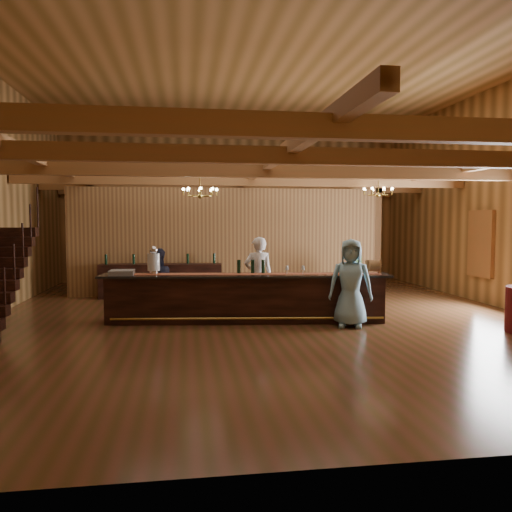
{
  "coord_description": "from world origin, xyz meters",
  "views": [
    {
      "loc": [
        -1.73,
        -11.05,
        2.14
      ],
      "look_at": [
        -0.04,
        0.76,
        1.3
      ],
      "focal_mm": 35.0,
      "sensor_mm": 36.0,
      "label": 1
    }
  ],
  "objects": [
    {
      "name": "ceiling",
      "position": [
        0.0,
        0.0,
        5.5
      ],
      "size": [
        14.0,
        14.0,
        0.0
      ],
      "primitive_type": "plane",
      "rotation": [
        3.14,
        0.0,
        0.0
      ],
      "color": "#AB7943",
      "rests_on": "wall_back"
    },
    {
      "name": "support_posts",
      "position": [
        0.0,
        -0.5,
        1.6
      ],
      "size": [
        9.2,
        10.2,
        3.2
      ],
      "color": "#9D5D32",
      "rests_on": "floor"
    },
    {
      "name": "floor_plant",
      "position": [
        2.87,
        2.24,
        0.59
      ],
      "size": [
        0.68,
        0.56,
        1.18
      ],
      "primitive_type": "imported",
      "rotation": [
        0.0,
        0.0,
        0.05
      ],
      "color": "#325A29",
      "rests_on": "floor"
    },
    {
      "name": "guest",
      "position": [
        1.58,
        -1.42,
        0.89
      ],
      "size": [
        1.01,
        0.82,
        1.78
      ],
      "primitive_type": "imported",
      "rotation": [
        0.0,
        0.0,
        -0.33
      ],
      "color": "#86BEDA",
      "rests_on": "floor"
    },
    {
      "name": "tasting_bar",
      "position": [
        -0.46,
        -0.63,
        0.52
      ],
      "size": [
        6.15,
        1.46,
        1.03
      ],
      "rotation": [
        0.0,
        0.0,
        -0.12
      ],
      "color": "#3C1B13",
      "rests_on": "floor"
    },
    {
      "name": "bartender",
      "position": [
        -0.07,
        0.14,
        0.89
      ],
      "size": [
        0.66,
        0.44,
        1.78
      ],
      "primitive_type": "imported",
      "rotation": [
        0.0,
        0.0,
        3.13
      ],
      "color": "white",
      "rests_on": "floor"
    },
    {
      "name": "wall_front",
      "position": [
        0.0,
        -7.0,
        2.75
      ],
      "size": [
        12.0,
        0.1,
        5.5
      ],
      "primitive_type": "cube",
      "color": "#B08046",
      "rests_on": "floor"
    },
    {
      "name": "backroom_boxes",
      "position": [
        -0.29,
        5.5,
        0.53
      ],
      "size": [
        4.1,
        0.6,
        1.1
      ],
      "color": "#3C1B13",
      "rests_on": "floor"
    },
    {
      "name": "partition_wall",
      "position": [
        -0.5,
        3.5,
        1.55
      ],
      "size": [
        9.0,
        0.18,
        3.1
      ],
      "primitive_type": "cube",
      "color": "olive",
      "rests_on": "floor"
    },
    {
      "name": "chandelier_right",
      "position": [
        3.31,
        1.51,
        2.92
      ],
      "size": [
        0.8,
        0.8,
        0.43
      ],
      "color": "#B79941",
      "rests_on": "beam_grid"
    },
    {
      "name": "staff_second",
      "position": [
        -2.34,
        0.04,
        0.77
      ],
      "size": [
        0.87,
        0.76,
        1.55
      ],
      "primitive_type": "imported",
      "rotation": [
        0.0,
        0.0,
        3.4
      ],
      "color": "black",
      "rests_on": "floor"
    },
    {
      "name": "chandelier_left",
      "position": [
        -1.37,
        0.58,
        2.81
      ],
      "size": [
        0.8,
        0.8,
        0.54
      ],
      "color": "#B79941",
      "rests_on": "beam_grid"
    },
    {
      "name": "window_right_back",
      "position": [
        5.95,
        1.0,
        1.55
      ],
      "size": [
        0.12,
        1.05,
        1.75
      ],
      "primitive_type": "cube",
      "color": "white",
      "rests_on": "wall_right"
    },
    {
      "name": "backbar_shelf",
      "position": [
        -2.39,
        3.06,
        0.47
      ],
      "size": [
        3.4,
        0.77,
        0.95
      ],
      "primitive_type": "cube",
      "rotation": [
        0.0,
        0.0,
        -0.07
      ],
      "color": "#3C1B13",
      "rests_on": "floor"
    },
    {
      "name": "wall_right",
      "position": [
        6.0,
        0.0,
        2.75
      ],
      "size": [
        0.1,
        14.0,
        5.5
      ],
      "primitive_type": "cube",
      "color": "#B08046",
      "rests_on": "floor"
    },
    {
      "name": "beverage_dispenser",
      "position": [
        -2.38,
        -0.35,
        1.3
      ],
      "size": [
        0.26,
        0.26,
        0.6
      ],
      "color": "silver",
      "rests_on": "tasting_bar"
    },
    {
      "name": "bar_bottle_1",
      "position": [
        -0.29,
        -0.53,
        1.17
      ],
      "size": [
        0.07,
        0.07,
        0.3
      ],
      "primitive_type": "cylinder",
      "color": "black",
      "rests_on": "tasting_bar"
    },
    {
      "name": "bar_bottle_2",
      "position": [
        -0.07,
        -0.55,
        1.17
      ],
      "size": [
        0.07,
        0.07,
        0.3
      ],
      "primitive_type": "cylinder",
      "color": "black",
      "rests_on": "tasting_bar"
    },
    {
      "name": "wall_back",
      "position": [
        0.0,
        7.0,
        2.75
      ],
      "size": [
        12.0,
        0.1,
        5.5
      ],
      "primitive_type": "cube",
      "color": "#B08046",
      "rests_on": "floor"
    },
    {
      "name": "beam_grid",
      "position": [
        0.0,
        0.51,
        3.24
      ],
      "size": [
        11.9,
        13.9,
        0.39
      ],
      "color": "#9D5D32",
      "rests_on": "wall_left"
    },
    {
      "name": "raffle_drum",
      "position": [
        2.23,
        -0.99,
        1.19
      ],
      "size": [
        0.34,
        0.24,
        0.3
      ],
      "color": "brown",
      "rests_on": "tasting_bar"
    },
    {
      "name": "floor",
      "position": [
        0.0,
        0.0,
        0.0
      ],
      "size": [
        14.0,
        14.0,
        0.0
      ],
      "primitive_type": "plane",
      "color": "brown",
      "rests_on": "ground"
    },
    {
      "name": "bar_bottle_0",
      "position": [
        -0.59,
        -0.49,
        1.17
      ],
      "size": [
        0.07,
        0.07,
        0.3
      ],
      "primitive_type": "cylinder",
      "color": "black",
      "rests_on": "tasting_bar"
    },
    {
      "name": "glass_rack_tray",
      "position": [
        -3.04,
        -0.38,
        1.07
      ],
      "size": [
        0.5,
        0.5,
        0.1
      ],
      "primitive_type": "cube",
      "color": "gray",
      "rests_on": "tasting_bar"
    }
  ]
}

